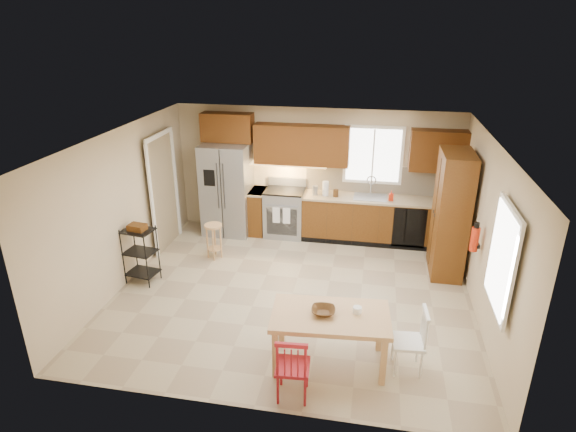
# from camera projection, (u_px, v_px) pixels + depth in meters

# --- Properties ---
(floor) EXTENTS (5.50, 5.50, 0.00)m
(floor) POSITION_uv_depth(u_px,v_px,m) (293.00, 293.00, 7.64)
(floor) COLOR tan
(floor) RESTS_ON ground
(ceiling) EXTENTS (5.50, 5.00, 0.02)m
(ceiling) POSITION_uv_depth(u_px,v_px,m) (293.00, 138.00, 6.69)
(ceiling) COLOR silver
(ceiling) RESTS_ON ground
(wall_back) EXTENTS (5.50, 0.02, 2.50)m
(wall_back) POSITION_uv_depth(u_px,v_px,m) (315.00, 172.00, 9.44)
(wall_back) COLOR #CCB793
(wall_back) RESTS_ON ground
(wall_front) EXTENTS (5.50, 0.02, 2.50)m
(wall_front) POSITION_uv_depth(u_px,v_px,m) (250.00, 314.00, 4.89)
(wall_front) COLOR #CCB793
(wall_front) RESTS_ON ground
(wall_left) EXTENTS (0.02, 5.00, 2.50)m
(wall_left) POSITION_uv_depth(u_px,v_px,m) (123.00, 208.00, 7.63)
(wall_left) COLOR #CCB793
(wall_left) RESTS_ON ground
(wall_right) EXTENTS (0.02, 5.00, 2.50)m
(wall_right) POSITION_uv_depth(u_px,v_px,m) (487.00, 235.00, 6.70)
(wall_right) COLOR #CCB793
(wall_right) RESTS_ON ground
(refrigerator) EXTENTS (0.92, 0.75, 1.82)m
(refrigerator) POSITION_uv_depth(u_px,v_px,m) (227.00, 189.00, 9.52)
(refrigerator) COLOR gray
(refrigerator) RESTS_ON floor
(range_stove) EXTENTS (0.76, 0.63, 0.92)m
(range_stove) POSITION_uv_depth(u_px,v_px,m) (285.00, 213.00, 9.55)
(range_stove) COLOR gray
(range_stove) RESTS_ON floor
(base_cabinet_narrow) EXTENTS (0.30, 0.60, 0.90)m
(base_cabinet_narrow) POSITION_uv_depth(u_px,v_px,m) (258.00, 211.00, 9.66)
(base_cabinet_narrow) COLOR #603711
(base_cabinet_narrow) RESTS_ON floor
(base_cabinet_run) EXTENTS (2.92, 0.60, 0.90)m
(base_cabinet_run) POSITION_uv_depth(u_px,v_px,m) (379.00, 220.00, 9.25)
(base_cabinet_run) COLOR #603711
(base_cabinet_run) RESTS_ON floor
(dishwasher) EXTENTS (0.60, 0.02, 0.78)m
(dishwasher) POSITION_uv_depth(u_px,v_px,m) (409.00, 228.00, 8.89)
(dishwasher) COLOR black
(dishwasher) RESTS_ON floor
(backsplash) EXTENTS (2.92, 0.03, 0.55)m
(backsplash) POSITION_uv_depth(u_px,v_px,m) (382.00, 179.00, 9.23)
(backsplash) COLOR beige
(backsplash) RESTS_ON wall_back
(upper_over_fridge) EXTENTS (1.00, 0.35, 0.55)m
(upper_over_fridge) POSITION_uv_depth(u_px,v_px,m) (227.00, 127.00, 9.24)
(upper_over_fridge) COLOR #5A330F
(upper_over_fridge) RESTS_ON wall_back
(upper_left_block) EXTENTS (1.80, 0.35, 0.75)m
(upper_left_block) POSITION_uv_depth(u_px,v_px,m) (302.00, 145.00, 9.10)
(upper_left_block) COLOR #5A330F
(upper_left_block) RESTS_ON wall_back
(upper_right_block) EXTENTS (1.00, 0.35, 0.75)m
(upper_right_block) POSITION_uv_depth(u_px,v_px,m) (438.00, 151.00, 8.68)
(upper_right_block) COLOR #5A330F
(upper_right_block) RESTS_ON wall_back
(window_back) EXTENTS (1.12, 0.04, 1.12)m
(window_back) POSITION_uv_depth(u_px,v_px,m) (373.00, 155.00, 9.08)
(window_back) COLOR white
(window_back) RESTS_ON wall_back
(sink) EXTENTS (0.62, 0.46, 0.16)m
(sink) POSITION_uv_depth(u_px,v_px,m) (370.00, 199.00, 9.13)
(sink) COLOR gray
(sink) RESTS_ON base_cabinet_run
(undercab_glow) EXTENTS (1.60, 0.30, 0.01)m
(undercab_glow) POSITION_uv_depth(u_px,v_px,m) (286.00, 164.00, 9.28)
(undercab_glow) COLOR #FFBF66
(undercab_glow) RESTS_ON wall_back
(soap_bottle) EXTENTS (0.09, 0.09, 0.19)m
(soap_bottle) POSITION_uv_depth(u_px,v_px,m) (391.00, 196.00, 8.92)
(soap_bottle) COLOR red
(soap_bottle) RESTS_ON base_cabinet_run
(paper_towel) EXTENTS (0.12, 0.12, 0.28)m
(paper_towel) POSITION_uv_depth(u_px,v_px,m) (326.00, 188.00, 9.16)
(paper_towel) COLOR white
(paper_towel) RESTS_ON base_cabinet_run
(canister_steel) EXTENTS (0.11, 0.11, 0.18)m
(canister_steel) POSITION_uv_depth(u_px,v_px,m) (315.00, 190.00, 9.21)
(canister_steel) COLOR gray
(canister_steel) RESTS_ON base_cabinet_run
(canister_wood) EXTENTS (0.10, 0.10, 0.14)m
(canister_wood) POSITION_uv_depth(u_px,v_px,m) (336.00, 193.00, 9.12)
(canister_wood) COLOR #4A2D13
(canister_wood) RESTS_ON base_cabinet_run
(pantry) EXTENTS (0.50, 0.95, 2.10)m
(pantry) POSITION_uv_depth(u_px,v_px,m) (451.00, 214.00, 7.92)
(pantry) COLOR #603711
(pantry) RESTS_ON floor
(fire_extinguisher) EXTENTS (0.12, 0.12, 0.36)m
(fire_extinguisher) POSITION_uv_depth(u_px,v_px,m) (475.00, 239.00, 6.91)
(fire_extinguisher) COLOR red
(fire_extinguisher) RESTS_ON wall_right
(window_right) EXTENTS (0.04, 1.02, 1.32)m
(window_right) POSITION_uv_depth(u_px,v_px,m) (503.00, 259.00, 5.59)
(window_right) COLOR white
(window_right) RESTS_ON wall_right
(doorway) EXTENTS (0.04, 0.95, 2.10)m
(doorway) POSITION_uv_depth(u_px,v_px,m) (163.00, 193.00, 8.88)
(doorway) COLOR #8C7A59
(doorway) RESTS_ON wall_left
(dining_table) EXTENTS (1.50, 0.92, 0.70)m
(dining_table) POSITION_uv_depth(u_px,v_px,m) (330.00, 339.00, 5.97)
(dining_table) COLOR tan
(dining_table) RESTS_ON floor
(chair_red) EXTENTS (0.42, 0.42, 0.84)m
(chair_red) POSITION_uv_depth(u_px,v_px,m) (293.00, 365.00, 5.41)
(chair_red) COLOR #A31922
(chair_red) RESTS_ON floor
(chair_white) EXTENTS (0.42, 0.42, 0.84)m
(chair_white) POSITION_uv_depth(u_px,v_px,m) (408.00, 341.00, 5.83)
(chair_white) COLOR white
(chair_white) RESTS_ON floor
(table_bowl) EXTENTS (0.31, 0.31, 0.07)m
(table_bowl) POSITION_uv_depth(u_px,v_px,m) (323.00, 314.00, 5.85)
(table_bowl) COLOR #4A2D13
(table_bowl) RESTS_ON dining_table
(table_jar) EXTENTS (0.10, 0.10, 0.11)m
(table_jar) POSITION_uv_depth(u_px,v_px,m) (357.00, 311.00, 5.85)
(table_jar) COLOR white
(table_jar) RESTS_ON dining_table
(bar_stool) EXTENTS (0.32, 0.32, 0.65)m
(bar_stool) POSITION_uv_depth(u_px,v_px,m) (214.00, 241.00, 8.65)
(bar_stool) COLOR tan
(bar_stool) RESTS_ON floor
(utility_cart) EXTENTS (0.53, 0.44, 0.97)m
(utility_cart) POSITION_uv_depth(u_px,v_px,m) (141.00, 255.00, 7.81)
(utility_cart) COLOR black
(utility_cart) RESTS_ON floor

